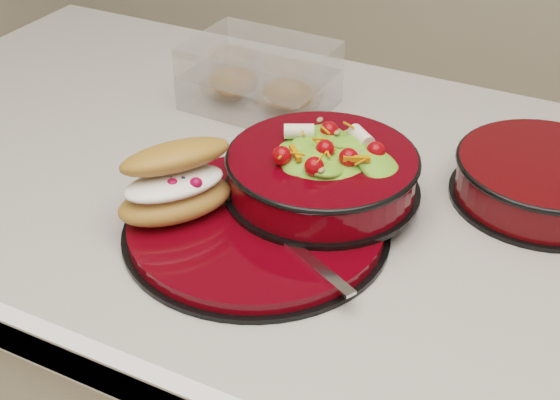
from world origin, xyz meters
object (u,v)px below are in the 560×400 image
at_px(fork, 294,247).
at_px(croissant, 177,183).
at_px(extra_bowl, 545,178).
at_px(dinner_plate, 257,227).
at_px(pastry_box, 260,77).
at_px(salad_bowl, 322,166).

bearing_deg(fork, croissant, 116.47).
height_order(fork, extra_bowl, extra_bowl).
height_order(dinner_plate, croissant, croissant).
distance_m(croissant, fork, 0.15).
xyz_separation_m(croissant, pastry_box, (-0.06, 0.31, -0.01)).
bearing_deg(pastry_box, fork, -54.13).
relative_size(croissant, fork, 0.99).
bearing_deg(extra_bowl, pastry_box, 171.36).
height_order(dinner_plate, salad_bowl, salad_bowl).
bearing_deg(croissant, dinner_plate, -38.27).
height_order(croissant, pastry_box, croissant).
distance_m(fork, extra_bowl, 0.33).
bearing_deg(fork, pastry_box, 61.43).
xyz_separation_m(salad_bowl, extra_bowl, (0.23, 0.14, -0.03)).
bearing_deg(extra_bowl, salad_bowl, -149.67).
distance_m(dinner_plate, extra_bowl, 0.35).
bearing_deg(dinner_plate, salad_bowl, 64.41).
bearing_deg(salad_bowl, dinner_plate, -115.59).
relative_size(pastry_box, extra_bowl, 0.93).
xyz_separation_m(dinner_plate, extra_bowl, (0.27, 0.22, 0.02)).
relative_size(salad_bowl, croissant, 1.41).
height_order(dinner_plate, extra_bowl, extra_bowl).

